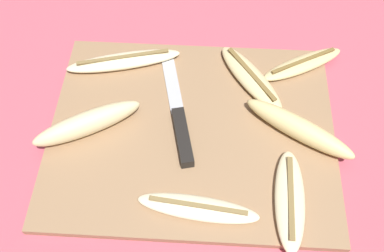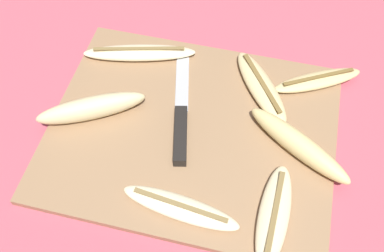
{
  "view_description": "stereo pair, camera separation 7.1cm",
  "coord_description": "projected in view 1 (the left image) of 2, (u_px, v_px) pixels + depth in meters",
  "views": [
    {
      "loc": [
        0.02,
        -0.4,
        0.61
      ],
      "look_at": [
        0.0,
        0.0,
        0.02
      ],
      "focal_mm": 42.0,
      "sensor_mm": 36.0,
      "label": 1
    },
    {
      "loc": [
        0.09,
        -0.39,
        0.61
      ],
      "look_at": [
        0.0,
        0.0,
        0.02
      ],
      "focal_mm": 42.0,
      "sensor_mm": 36.0,
      "label": 2
    }
  ],
  "objects": [
    {
      "name": "banana_bright_far",
      "position": [
        198.0,
        208.0,
        0.64
      ],
      "size": [
        0.18,
        0.06,
        0.02
      ],
      "rotation": [
        0.0,
        0.0,
        4.6
      ],
      "color": "beige",
      "rests_on": "cutting_board"
    },
    {
      "name": "banana_soft_right",
      "position": [
        87.0,
        123.0,
        0.7
      ],
      "size": [
        0.17,
        0.12,
        0.04
      ],
      "rotation": [
        0.0,
        0.0,
        5.22
      ],
      "color": "beige",
      "rests_on": "cutting_board"
    },
    {
      "name": "banana_spotted_left",
      "position": [
        303.0,
        64.0,
        0.79
      ],
      "size": [
        0.16,
        0.11,
        0.02
      ],
      "rotation": [
        0.0,
        0.0,
        5.21
      ],
      "color": "#DBC684",
      "rests_on": "cutting_board"
    },
    {
      "name": "ground_plane",
      "position": [
        192.0,
        133.0,
        0.73
      ],
      "size": [
        4.0,
        4.0,
        0.0
      ],
      "primitive_type": "plane",
      "color": "#C65160"
    },
    {
      "name": "banana_cream_curved",
      "position": [
        290.0,
        200.0,
        0.64
      ],
      "size": [
        0.05,
        0.16,
        0.02
      ],
      "rotation": [
        0.0,
        0.0,
        6.25
      ],
      "color": "beige",
      "rests_on": "cutting_board"
    },
    {
      "name": "cutting_board",
      "position": [
        192.0,
        131.0,
        0.73
      ],
      "size": [
        0.46,
        0.37,
        0.01
      ],
      "color": "#997551",
      "rests_on": "ground_plane"
    },
    {
      "name": "banana_golden_short",
      "position": [
        299.0,
        127.0,
        0.7
      ],
      "size": [
        0.18,
        0.13,
        0.04
      ],
      "rotation": [
        0.0,
        0.0,
        1.02
      ],
      "color": "#EDD689",
      "rests_on": "cutting_board"
    },
    {
      "name": "banana_pale_long",
      "position": [
        124.0,
        61.0,
        0.79
      ],
      "size": [
        0.2,
        0.09,
        0.02
      ],
      "rotation": [
        0.0,
        0.0,
        4.96
      ],
      "color": "beige",
      "rests_on": "cutting_board"
    },
    {
      "name": "banana_mellow_near",
      "position": [
        251.0,
        78.0,
        0.77
      ],
      "size": [
        0.13,
        0.16,
        0.02
      ],
      "rotation": [
        0.0,
        0.0,
        0.6
      ],
      "color": "beige",
      "rests_on": "cutting_board"
    },
    {
      "name": "knife",
      "position": [
        181.0,
        126.0,
        0.72
      ],
      "size": [
        0.07,
        0.23,
        0.02
      ],
      "rotation": [
        0.0,
        0.0,
        0.23
      ],
      "color": "black",
      "rests_on": "cutting_board"
    }
  ]
}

